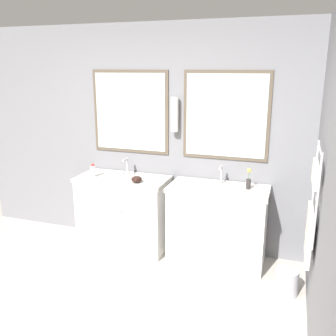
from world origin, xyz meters
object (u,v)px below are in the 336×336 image
object	(u,v)px
toiletry_bottle	(93,171)
flower_vase	(249,181)
vanity_left	(123,213)
waste_bin	(286,281)
vanity_right	(217,225)
amenity_bowl	(137,179)

from	to	relation	value
toiletry_bottle	flower_vase	xyz separation A→B (m)	(1.78, 0.12, 0.02)
vanity_left	waste_bin	xyz separation A→B (m)	(1.90, -0.38, -0.31)
flower_vase	waste_bin	size ratio (longest dim) A/B	0.88
vanity_right	flower_vase	world-z (taller)	flower_vase
vanity_left	amenity_bowl	world-z (taller)	amenity_bowl
toiletry_bottle	waste_bin	bearing A→B (deg)	-8.39
vanity_right	toiletry_bottle	distance (m)	1.55
amenity_bowl	flower_vase	size ratio (longest dim) A/B	0.54
vanity_right	waste_bin	size ratio (longest dim) A/B	4.21
amenity_bowl	vanity_right	bearing A→B (deg)	6.36
flower_vase	amenity_bowl	bearing A→B (deg)	-172.08
toiletry_bottle	amenity_bowl	size ratio (longest dim) A/B	1.29
amenity_bowl	flower_vase	distance (m)	1.22
vanity_left	toiletry_bottle	size ratio (longest dim) A/B	6.92
amenity_bowl	waste_bin	distance (m)	1.86
vanity_right	flower_vase	distance (m)	0.61
amenity_bowl	flower_vase	xyz separation A→B (m)	(1.20, 0.17, 0.06)
vanity_right	amenity_bowl	xyz separation A→B (m)	(-0.89, -0.10, 0.47)
flower_vase	vanity_left	bearing A→B (deg)	-177.30
vanity_left	waste_bin	distance (m)	1.96
toiletry_bottle	flower_vase	world-z (taller)	flower_vase
toiletry_bottle	amenity_bowl	xyz separation A→B (m)	(0.57, -0.05, -0.03)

